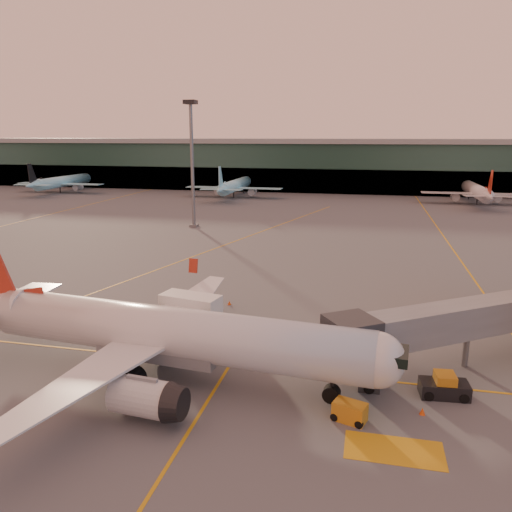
% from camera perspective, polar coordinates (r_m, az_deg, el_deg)
% --- Properties ---
extents(ground, '(600.00, 600.00, 0.00)m').
position_cam_1_polar(ground, '(40.43, -12.06, -14.43)').
color(ground, '#4C4F54').
rests_on(ground, ground).
extents(taxi_markings, '(100.12, 173.00, 0.01)m').
position_cam_1_polar(taxi_markings, '(82.20, -3.82, 0.40)').
color(taxi_markings, '#CC9113').
rests_on(taxi_markings, ground).
extents(terminal, '(400.00, 20.00, 17.60)m').
position_cam_1_polar(terminal, '(174.94, 7.75, 10.25)').
color(terminal, '#19382D').
rests_on(terminal, ground).
extents(mast_west_near, '(2.40, 2.40, 25.60)m').
position_cam_1_polar(mast_west_near, '(104.51, -7.33, 11.38)').
color(mast_west_near, slate).
rests_on(mast_west_near, ground).
extents(distant_aircraft_row, '(290.00, 34.00, 13.00)m').
position_cam_1_polar(distant_aircraft_row, '(155.71, -0.94, 6.72)').
color(distant_aircraft_row, '#97E7FC').
rests_on(distant_aircraft_row, ground).
extents(main_airplane, '(38.25, 34.52, 11.54)m').
position_cam_1_polar(main_airplane, '(40.22, -11.10, -8.64)').
color(main_airplane, silver).
rests_on(main_airplane, ground).
extents(jet_bridge, '(23.63, 17.57, 5.76)m').
position_cam_1_polar(jet_bridge, '(45.78, 24.43, -6.55)').
color(jet_bridge, slate).
rests_on(jet_bridge, ground).
extents(catering_truck, '(5.96, 3.50, 4.34)m').
position_cam_1_polar(catering_truck, '(47.51, -7.38, -6.61)').
color(catering_truck, '#AF2319').
rests_on(catering_truck, ground).
extents(gpu_cart, '(2.53, 1.97, 1.30)m').
position_cam_1_polar(gpu_cart, '(35.84, 10.65, -17.12)').
color(gpu_cart, '#BE7817').
rests_on(gpu_cart, ground).
extents(pushback_tug, '(3.62, 2.17, 1.79)m').
position_cam_1_polar(pushback_tug, '(40.52, 20.72, -13.84)').
color(pushback_tug, black).
rests_on(pushback_tug, ground).
extents(cone_nose, '(0.40, 0.40, 0.51)m').
position_cam_1_polar(cone_nose, '(37.91, 18.48, -16.47)').
color(cone_nose, '#E74D0C').
rests_on(cone_nose, ground).
extents(cone_wing_left, '(0.39, 0.39, 0.50)m').
position_cam_1_polar(cone_wing_left, '(57.12, -3.07, -5.36)').
color(cone_wing_left, '#E74D0C').
rests_on(cone_wing_left, ground).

